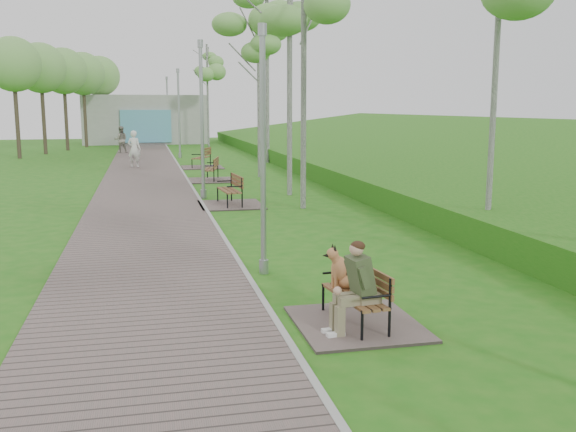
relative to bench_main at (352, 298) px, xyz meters
name	(u,v)px	position (x,y,z in m)	size (l,w,h in m)	color
walkway	(145,183)	(-2.76, 18.16, -0.40)	(3.50, 67.00, 0.04)	#685954
kerb	(189,182)	(-1.01, 18.16, -0.39)	(0.10, 67.00, 0.05)	#999993
embankment	(474,179)	(10.99, 16.66, -0.42)	(14.00, 70.00, 1.60)	#447C21
building_north	(146,119)	(-2.51, 47.63, 1.58)	(10.00, 5.20, 4.00)	#9E9E99
bench_main	(352,298)	(0.00, 0.00, 0.00)	(1.71, 1.90, 1.49)	#685954
bench_second	(230,199)	(-0.20, 11.52, -0.19)	(1.94, 2.16, 1.19)	#685954
bench_third	(211,175)	(-0.07, 18.48, -0.19)	(1.94, 2.16, 1.19)	#685954
bench_far	(202,163)	(0.07, 24.41, -0.18)	(2.04, 2.27, 1.25)	#685954
lamp_post_near	(263,161)	(-0.67, 3.14, 1.68)	(0.17, 0.17, 4.49)	#96999E
lamp_post_second	(202,126)	(-0.85, 13.30, 2.01)	(0.20, 0.20, 5.20)	#96999E
lamp_post_third	(179,117)	(-0.62, 31.06, 2.05)	(0.20, 0.20, 5.29)	#96999E
lamp_post_far	(168,113)	(-0.72, 45.92, 2.14)	(0.21, 0.21, 5.48)	#96999E
pedestrian_near	(134,149)	(-3.23, 25.14, 0.52)	(0.69, 0.45, 1.88)	white
pedestrian_far	(121,140)	(-4.21, 35.78, 0.48)	(0.87, 0.68, 1.79)	gray
birch_far_b	(259,41)	(2.19, 19.51, 5.40)	(2.52, 2.52, 7.41)	silver
birch_far_c	(267,21)	(3.94, 26.73, 7.15)	(2.83, 2.83, 9.64)	silver
birch_distant_a	(207,63)	(2.18, 41.82, 5.90)	(2.28, 2.28, 8.04)	silver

